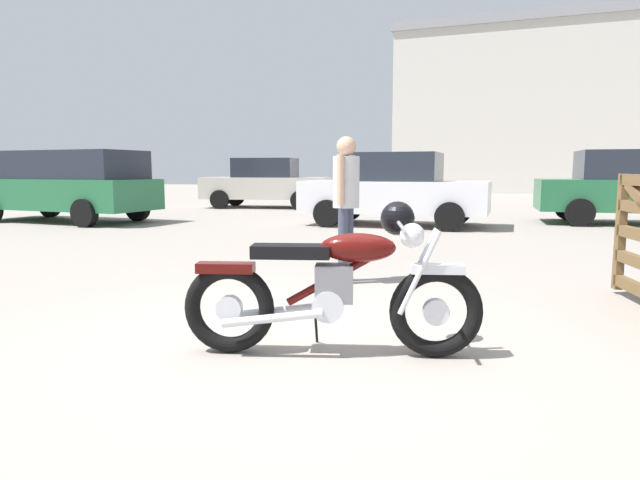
% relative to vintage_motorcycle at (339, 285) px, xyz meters
% --- Properties ---
extents(ground_plane, '(80.00, 80.00, 0.00)m').
position_rel_vintage_motorcycle_xyz_m(ground_plane, '(-0.27, 0.20, -0.49)').
color(ground_plane, gray).
extents(vintage_motorcycle, '(2.06, 0.80, 1.07)m').
position_rel_vintage_motorcycle_xyz_m(vintage_motorcycle, '(0.00, 0.00, 0.00)').
color(vintage_motorcycle, black).
rests_on(vintage_motorcycle, ground_plane).
extents(bystander, '(0.30, 0.46, 1.66)m').
position_rel_vintage_motorcycle_xyz_m(bystander, '(-0.55, 2.48, 0.53)').
color(bystander, '#383D51').
rests_on(bystander, ground_plane).
extents(pale_sedan_back, '(4.86, 2.35, 1.74)m').
position_rel_vintage_motorcycle_xyz_m(pale_sedan_back, '(-8.93, 7.87, 0.45)').
color(pale_sedan_back, black).
rests_on(pale_sedan_back, ground_plane).
extents(white_estate_far, '(4.38, 2.33, 1.67)m').
position_rel_vintage_motorcycle_xyz_m(white_estate_far, '(-6.16, 14.12, 0.34)').
color(white_estate_far, black).
rests_on(white_estate_far, ground_plane).
extents(blue_hatchback_right, '(4.29, 2.10, 1.67)m').
position_rel_vintage_motorcycle_xyz_m(blue_hatchback_right, '(-1.02, 9.18, 0.34)').
color(blue_hatchback_right, black).
rests_on(blue_hatchback_right, ground_plane).
extents(industrial_building, '(18.33, 10.23, 20.13)m').
position_rel_vintage_motorcycle_xyz_m(industrial_building, '(4.87, 32.17, 4.33)').
color(industrial_building, beige).
rests_on(industrial_building, ground_plane).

